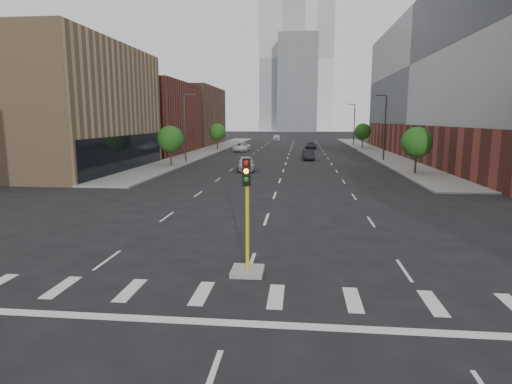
% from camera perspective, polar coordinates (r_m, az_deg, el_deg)
% --- Properties ---
extents(sidewalk_left_far, '(5.00, 92.00, 0.15)m').
position_cam_1_polar(sidewalk_left_far, '(82.30, -5.96, 5.66)').
color(sidewalk_left_far, gray).
rests_on(sidewalk_left_far, ground).
extents(sidewalk_right_far, '(5.00, 92.00, 0.15)m').
position_cam_1_polar(sidewalk_right_far, '(81.59, 15.23, 5.34)').
color(sidewalk_right_far, gray).
rests_on(sidewalk_right_far, ground).
extents(building_left_mid, '(20.00, 24.00, 14.00)m').
position_cam_1_polar(building_left_mid, '(54.90, -26.89, 9.93)').
color(building_left_mid, '#A4815D').
rests_on(building_left_mid, ground).
extents(building_left_far_a, '(20.00, 22.00, 12.00)m').
position_cam_1_polar(building_left_far_a, '(78.09, -16.41, 9.46)').
color(building_left_far_a, brown).
rests_on(building_left_far_a, ground).
extents(building_left_far_b, '(20.00, 24.00, 13.00)m').
position_cam_1_polar(building_left_far_b, '(102.65, -10.87, 9.92)').
color(building_left_far_b, brown).
rests_on(building_left_far_b, ground).
extents(building_right_main, '(24.00, 70.00, 22.00)m').
position_cam_1_polar(building_right_main, '(72.03, 29.22, 12.64)').
color(building_right_main, brown).
rests_on(building_right_main, ground).
extents(tower_left, '(22.00, 22.00, 70.00)m').
position_cam_1_polar(tower_left, '(228.43, 3.57, 17.02)').
color(tower_left, '#B2B7BC').
rests_on(tower_left, ground).
extents(tower_right, '(20.00, 20.00, 80.00)m').
position_cam_1_polar(tower_right, '(268.65, 7.97, 16.91)').
color(tower_right, '#B2B7BC').
rests_on(tower_right, ground).
extents(tower_mid, '(18.00, 18.00, 44.00)m').
position_cam_1_polar(tower_mid, '(206.98, 5.57, 14.14)').
color(tower_mid, slate).
rests_on(tower_mid, ground).
extents(median_traffic_signal, '(1.20, 1.20, 4.40)m').
position_cam_1_polar(median_traffic_signal, '(16.15, -1.17, -7.64)').
color(median_traffic_signal, '#999993').
rests_on(median_traffic_signal, ground).
extents(streetlight_right_a, '(1.60, 0.22, 9.07)m').
position_cam_1_polar(streetlight_right_a, '(62.41, 16.75, 8.57)').
color(streetlight_right_a, '#2D2D30').
rests_on(streetlight_right_a, ground).
extents(streetlight_right_b, '(1.60, 0.22, 9.07)m').
position_cam_1_polar(streetlight_right_b, '(97.02, 12.91, 8.99)').
color(streetlight_right_b, '#2D2D30').
rests_on(streetlight_right_b, ground).
extents(streetlight_left, '(1.60, 0.22, 9.07)m').
position_cam_1_polar(streetlight_left, '(58.39, -9.38, 8.80)').
color(streetlight_left, '#2D2D30').
rests_on(streetlight_left, ground).
extents(tree_left_near, '(3.20, 3.20, 4.85)m').
position_cam_1_polar(tree_left_near, '(53.80, -11.36, 6.96)').
color(tree_left_near, '#382619').
rests_on(tree_left_near, ground).
extents(tree_left_far, '(3.20, 3.20, 4.85)m').
position_cam_1_polar(tree_left_far, '(82.91, -5.17, 8.00)').
color(tree_left_far, '#382619').
rests_on(tree_left_far, ground).
extents(tree_right_near, '(3.20, 3.20, 4.85)m').
position_cam_1_polar(tree_right_near, '(47.94, 20.66, 6.21)').
color(tree_right_near, '#382619').
rests_on(tree_right_near, ground).
extents(tree_right_far, '(3.20, 3.20, 4.85)m').
position_cam_1_polar(tree_right_far, '(87.21, 14.04, 7.83)').
color(tree_right_far, '#382619').
rests_on(tree_right_far, ground).
extents(car_near_left, '(2.64, 5.09, 1.66)m').
position_cam_1_polar(car_near_left, '(48.63, -1.38, 3.83)').
color(car_near_left, '#ABAAAF').
rests_on(car_near_left, ground).
extents(car_mid_right, '(1.84, 4.51, 1.45)m').
position_cam_1_polar(car_mid_right, '(61.93, 6.96, 4.93)').
color(car_mid_right, black).
rests_on(car_mid_right, ground).
extents(car_far_left, '(2.79, 5.72, 1.56)m').
position_cam_1_polar(car_far_left, '(78.12, -1.94, 6.01)').
color(car_far_left, silver).
rests_on(car_far_left, ground).
extents(car_deep_right, '(2.43, 4.89, 1.37)m').
position_cam_1_polar(car_deep_right, '(84.59, 7.33, 6.15)').
color(car_deep_right, black).
rests_on(car_deep_right, ground).
extents(car_distant, '(1.99, 4.95, 1.69)m').
position_cam_1_polar(car_distant, '(116.62, 2.77, 7.25)').
color(car_distant, silver).
rests_on(car_distant, ground).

